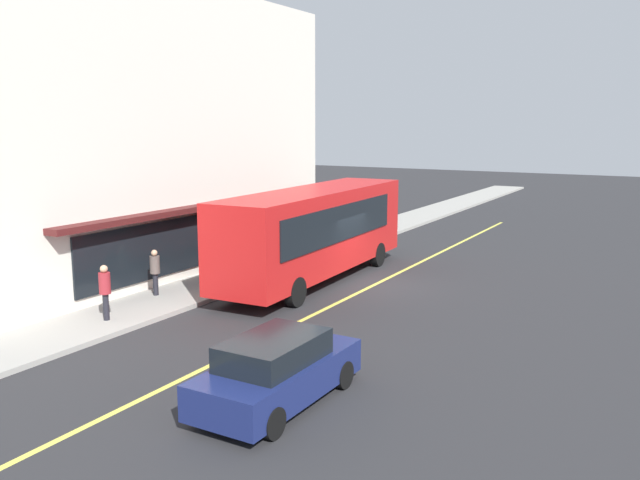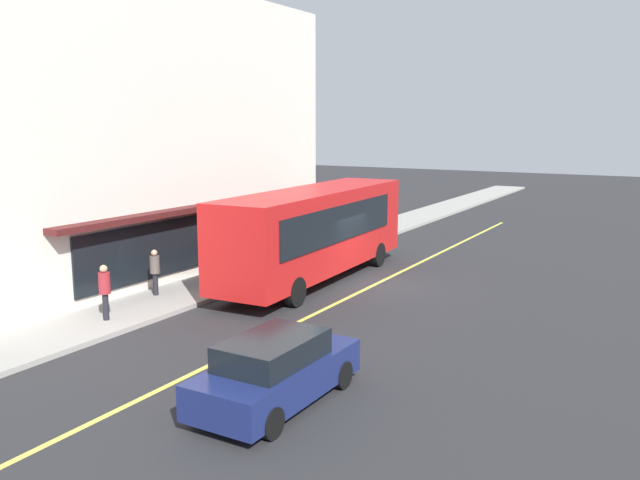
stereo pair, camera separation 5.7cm
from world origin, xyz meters
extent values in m
plane|color=#28282B|center=(0.00, 0.00, 0.00)|extent=(120.00, 120.00, 0.00)
cube|color=#9E9B93|center=(0.00, 5.08, 0.07)|extent=(80.00, 2.70, 0.15)
cube|color=#D8D14C|center=(0.00, 0.00, 0.00)|extent=(36.00, 0.16, 0.01)
cube|color=silver|center=(-2.77, 12.10, 5.53)|extent=(18.71, 11.33, 11.06)
cube|color=#4C1919|center=(-2.77, 6.18, 2.80)|extent=(13.10, 0.70, 0.20)
cube|color=black|center=(-2.77, 6.40, 1.50)|extent=(11.22, 0.08, 2.00)
cube|color=red|center=(-0.57, 2.27, 2.00)|extent=(11.10, 2.98, 3.00)
cube|color=black|center=(4.87, 2.51, 2.36)|extent=(0.21, 2.10, 1.80)
cube|color=black|center=(-0.93, 3.53, 2.36)|extent=(8.79, 0.44, 1.32)
cube|color=black|center=(-0.82, 0.99, 2.36)|extent=(8.79, 0.44, 1.32)
cube|color=#0CF259|center=(4.94, 2.51, 3.25)|extent=(0.16, 1.90, 0.36)
cube|color=#2D2D33|center=(4.97, 2.51, 0.75)|extent=(0.26, 2.40, 0.40)
cylinder|color=black|center=(2.89, 3.55, 0.50)|extent=(1.01, 0.34, 1.00)
cylinder|color=black|center=(2.99, 1.30, 0.50)|extent=(1.01, 0.34, 1.00)
cylinder|color=black|center=(-4.14, 3.25, 0.50)|extent=(1.01, 0.34, 1.00)
cylinder|color=black|center=(-4.04, 0.99, 0.50)|extent=(1.01, 0.34, 1.00)
cylinder|color=#2D2D33|center=(5.95, 4.21, 1.75)|extent=(0.12, 0.12, 3.20)
cube|color=black|center=(5.95, 4.41, 2.90)|extent=(0.30, 0.30, 0.90)
sphere|color=red|center=(5.95, 4.58, 3.17)|extent=(0.18, 0.18, 0.18)
sphere|color=orange|center=(5.95, 4.58, 2.90)|extent=(0.18, 0.18, 0.18)
sphere|color=green|center=(5.95, 4.58, 2.63)|extent=(0.18, 0.18, 0.18)
cube|color=navy|center=(-10.67, -2.71, 0.60)|extent=(4.31, 1.84, 0.75)
cube|color=black|center=(-10.82, -2.71, 1.25)|extent=(2.42, 1.53, 0.55)
cylinder|color=black|center=(-9.25, -1.90, 0.32)|extent=(0.64, 0.23, 0.64)
cylinder|color=black|center=(-9.26, -3.54, 0.32)|extent=(0.64, 0.23, 0.64)
cylinder|color=black|center=(-12.08, -1.88, 0.32)|extent=(0.64, 0.23, 0.64)
cylinder|color=black|center=(-12.10, -3.52, 0.32)|extent=(0.64, 0.23, 0.64)
cylinder|color=black|center=(-5.64, 5.62, 0.53)|extent=(0.18, 0.18, 0.76)
cylinder|color=#594C47|center=(-5.64, 5.62, 1.21)|extent=(0.34, 0.34, 0.60)
sphere|color=tan|center=(-5.64, 5.62, 1.62)|extent=(0.21, 0.21, 0.21)
cylinder|color=black|center=(-8.55, 4.84, 0.56)|extent=(0.18, 0.18, 0.81)
cylinder|color=maroon|center=(-8.55, 4.84, 1.28)|extent=(0.34, 0.34, 0.64)
sphere|color=tan|center=(-8.55, 4.84, 1.72)|extent=(0.23, 0.23, 0.23)
cylinder|color=black|center=(9.40, 4.45, 0.55)|extent=(0.18, 0.18, 0.80)
cylinder|color=#3F3F47|center=(9.40, 4.45, 1.27)|extent=(0.34, 0.34, 0.64)
sphere|color=tan|center=(9.40, 4.45, 1.70)|extent=(0.22, 0.22, 0.22)
camera|label=1|loc=(-21.89, -10.19, 5.97)|focal=37.14mm
camera|label=2|loc=(-21.86, -10.24, 5.97)|focal=37.14mm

